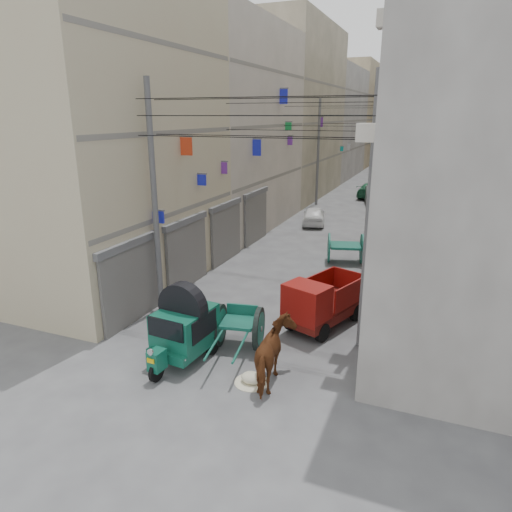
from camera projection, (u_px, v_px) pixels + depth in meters
The scene contains 18 objects.
ground at pixel (149, 436), 10.13m from camera, with size 140.00×140.00×0.00m, color #48484B.
building_row_left at pixel (289, 119), 41.29m from camera, with size 8.00×62.00×14.00m.
building_row_right at pixel (484, 120), 35.57m from camera, with size 8.00×62.00×14.00m.
end_cap_building at pixel (409, 117), 66.65m from camera, with size 22.00×10.00×13.00m, color tan.
shutters_left at pixel (208, 240), 20.28m from camera, with size 0.18×14.40×2.88m.
signboards at pixel (348, 172), 28.29m from camera, with size 8.22×40.52×5.67m.
ac_units at pixel (388, 93), 13.41m from camera, with size 0.70×6.55×3.35m.
utility_poles at pixel (332, 171), 24.00m from camera, with size 7.40×22.20×8.00m.
overhead_cables at pixel (322, 116), 20.87m from camera, with size 7.40×22.52×1.12m.
auto_rickshaw at pixel (184, 326), 13.02m from camera, with size 1.60×2.60×1.79m.
tonga_cart at pixel (239, 326), 13.84m from camera, with size 1.60×3.07×1.32m.
mini_truck at pixel (319, 305), 14.96m from camera, with size 2.36×3.40×1.75m.
second_cart at pixel (345, 247), 21.76m from camera, with size 1.95×1.82×1.44m.
feed_sack at pixel (252, 378), 12.11m from camera, with size 0.58×0.46×0.29m, color beige.
horse at pixel (275, 355), 11.86m from camera, with size 0.91×2.01×1.69m, color brown.
distant_car_white at pixel (314, 216), 29.51m from camera, with size 1.37×3.41×1.16m, color white.
distant_car_grey at pixel (375, 195), 36.48m from camera, with size 1.41×4.04×1.33m, color slate.
distant_car_green at pixel (372, 190), 39.15m from camera, with size 1.78×4.38×1.27m, color #205F3E.
Camera 1 is at (5.38, -6.98, 6.83)m, focal length 32.00 mm.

